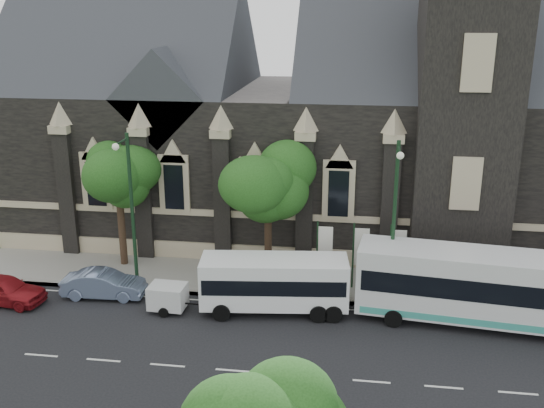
% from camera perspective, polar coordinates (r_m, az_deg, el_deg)
% --- Properties ---
extents(ground, '(160.00, 160.00, 0.00)m').
position_cam_1_polar(ground, '(28.74, -9.65, -14.52)').
color(ground, black).
rests_on(ground, ground).
extents(sidewalk, '(80.00, 5.00, 0.15)m').
position_cam_1_polar(sidewalk, '(36.78, -5.24, -6.70)').
color(sidewalk, gray).
rests_on(sidewalk, ground).
extents(museum, '(40.00, 17.70, 29.90)m').
position_cam_1_polar(museum, '(42.54, 4.11, 8.08)').
color(museum, black).
rests_on(museum, ground).
extents(tree_walk_right, '(4.08, 4.08, 7.80)m').
position_cam_1_polar(tree_walk_right, '(35.38, 0.02, 2.28)').
color(tree_walk_right, black).
rests_on(tree_walk_right, ground).
extents(tree_walk_left, '(3.91, 3.91, 7.64)m').
position_cam_1_polar(tree_walk_left, '(37.68, -13.70, 2.59)').
color(tree_walk_left, black).
rests_on(tree_walk_left, ground).
extents(street_lamp_near, '(0.36, 1.88, 9.00)m').
position_cam_1_polar(street_lamp_near, '(31.87, 11.27, -1.14)').
color(street_lamp_near, '#16321C').
rests_on(street_lamp_near, ground).
extents(street_lamp_mid, '(0.36, 1.88, 9.00)m').
position_cam_1_polar(street_lamp_mid, '(33.98, -12.99, -0.07)').
color(street_lamp_mid, '#16321C').
rests_on(street_lamp_mid, ground).
extents(banner_flag_left, '(0.90, 0.10, 4.00)m').
position_cam_1_polar(banner_flag_left, '(34.57, 4.69, -4.16)').
color(banner_flag_left, '#16321C').
rests_on(banner_flag_left, ground).
extents(banner_flag_center, '(0.90, 0.10, 4.00)m').
position_cam_1_polar(banner_flag_center, '(34.54, 8.01, -4.30)').
color(banner_flag_center, '#16321C').
rests_on(banner_flag_center, ground).
extents(banner_flag_right, '(0.90, 0.10, 4.00)m').
position_cam_1_polar(banner_flag_right, '(34.61, 11.33, -4.43)').
color(banner_flag_right, '#16321C').
rests_on(banner_flag_right, ground).
extents(tour_coach, '(13.27, 4.23, 3.80)m').
position_cam_1_polar(tour_coach, '(32.45, 19.65, -7.30)').
color(tour_coach, silver).
rests_on(tour_coach, ground).
extents(shuttle_bus, '(7.80, 3.38, 2.92)m').
position_cam_1_polar(shuttle_bus, '(32.17, 0.24, -7.16)').
color(shuttle_bus, white).
rests_on(shuttle_bus, ground).
extents(box_trailer, '(2.75, 1.62, 1.46)m').
position_cam_1_polar(box_trailer, '(32.97, -9.63, -8.44)').
color(box_trailer, silver).
rests_on(box_trailer, ground).
extents(sedan, '(4.62, 1.85, 1.50)m').
position_cam_1_polar(sedan, '(35.30, -15.31, -7.17)').
color(sedan, '#7080A2').
rests_on(sedan, ground).
extents(car_far_red, '(4.72, 2.30, 1.55)m').
position_cam_1_polar(car_far_red, '(36.39, -23.60, -7.27)').
color(car_far_red, maroon).
rests_on(car_far_red, ground).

